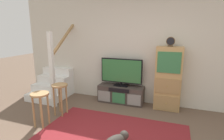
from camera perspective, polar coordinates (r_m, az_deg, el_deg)
name	(u,v)px	position (r m, az deg, el deg)	size (l,w,h in m)	color
back_wall	(136,50)	(4.58, 7.55, 6.43)	(6.40, 0.12, 2.70)	beige
area_rug	(111,138)	(3.31, -0.47, -20.86)	(2.60, 1.80, 0.01)	maroon
media_console	(121,94)	(4.66, 2.81, -7.68)	(1.16, 0.38, 0.44)	#423833
television	(121,72)	(4.51, 2.98, -0.50)	(1.05, 0.22, 0.70)	black
side_cabinet	(168,79)	(4.34, 17.34, -2.65)	(0.58, 0.38, 1.47)	tan
desk_clock	(171,42)	(4.19, 18.06, 8.50)	(0.19, 0.08, 0.21)	#4C3823
staircase	(57,81)	(5.47, -16.97, -3.50)	(1.00, 1.36, 2.20)	white
bar_stool_near	(40,102)	(3.72, -21.76, -9.27)	(0.34, 0.34, 0.67)	#A37A4C
bar_stool_far	(60,92)	(4.08, -16.16, -6.78)	(0.34, 0.34, 0.69)	#A37A4C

